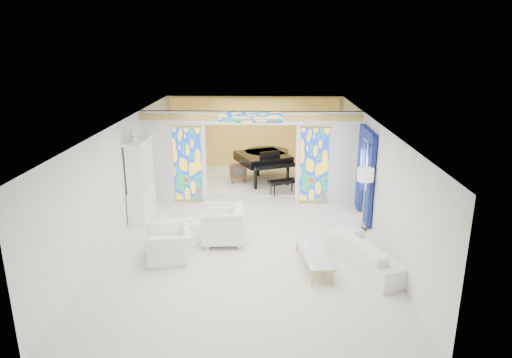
{
  "coord_description": "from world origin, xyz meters",
  "views": [
    {
      "loc": [
        0.53,
        -12.2,
        5.1
      ],
      "look_at": [
        0.21,
        0.2,
        1.33
      ],
      "focal_mm": 32.0,
      "sensor_mm": 36.0,
      "label": 1
    }
  ],
  "objects_px": {
    "grand_piano": "(265,157)",
    "armchair_right": "(222,225)",
    "tv_console": "(238,171)",
    "sofa": "(370,253)",
    "china_cabinet": "(141,180)",
    "armchair_left": "(169,243)",
    "coffee_table": "(314,253)"
  },
  "relations": [
    {
      "from": "armchair_right",
      "to": "coffee_table",
      "type": "distance_m",
      "value": 2.63
    },
    {
      "from": "grand_piano",
      "to": "tv_console",
      "type": "relative_size",
      "value": 5.32
    },
    {
      "from": "armchair_right",
      "to": "tv_console",
      "type": "distance_m",
      "value": 4.75
    },
    {
      "from": "sofa",
      "to": "armchair_left",
      "type": "bearing_deg",
      "value": 63.95
    },
    {
      "from": "china_cabinet",
      "to": "coffee_table",
      "type": "relative_size",
      "value": 1.47
    },
    {
      "from": "armchair_right",
      "to": "tv_console",
      "type": "relative_size",
      "value": 1.66
    },
    {
      "from": "china_cabinet",
      "to": "tv_console",
      "type": "xyz_separation_m",
      "value": [
        2.7,
        2.96,
        -0.56
      ]
    },
    {
      "from": "china_cabinet",
      "to": "grand_piano",
      "type": "distance_m",
      "value": 4.97
    },
    {
      "from": "armchair_right",
      "to": "grand_piano",
      "type": "xyz_separation_m",
      "value": [
        1.09,
        5.14,
        0.52
      ]
    },
    {
      "from": "china_cabinet",
      "to": "sofa",
      "type": "xyz_separation_m",
      "value": [
        6.17,
        -3.07,
        -0.82
      ]
    },
    {
      "from": "grand_piano",
      "to": "china_cabinet",
      "type": "bearing_deg",
      "value": -162.38
    },
    {
      "from": "armchair_right",
      "to": "sofa",
      "type": "xyz_separation_m",
      "value": [
        3.58,
        -1.27,
        -0.15
      ]
    },
    {
      "from": "tv_console",
      "to": "china_cabinet",
      "type": "bearing_deg",
      "value": -144.37
    },
    {
      "from": "sofa",
      "to": "tv_console",
      "type": "bearing_deg",
      "value": 7.93
    },
    {
      "from": "china_cabinet",
      "to": "armchair_right",
      "type": "xyz_separation_m",
      "value": [
        2.59,
        -1.79,
        -0.67
      ]
    },
    {
      "from": "china_cabinet",
      "to": "armchair_right",
      "type": "bearing_deg",
      "value": -34.73
    },
    {
      "from": "armchair_left",
      "to": "tv_console",
      "type": "xyz_separation_m",
      "value": [
        1.33,
        5.68,
        0.21
      ]
    },
    {
      "from": "sofa",
      "to": "tv_console",
      "type": "xyz_separation_m",
      "value": [
        -3.47,
        6.02,
        0.26
      ]
    },
    {
      "from": "armchair_left",
      "to": "grand_piano",
      "type": "bearing_deg",
      "value": 146.44
    },
    {
      "from": "china_cabinet",
      "to": "armchair_left",
      "type": "bearing_deg",
      "value": -63.34
    },
    {
      "from": "armchair_left",
      "to": "coffee_table",
      "type": "relative_size",
      "value": 0.66
    },
    {
      "from": "armchair_left",
      "to": "sofa",
      "type": "distance_m",
      "value": 4.81
    },
    {
      "from": "china_cabinet",
      "to": "grand_piano",
      "type": "relative_size",
      "value": 0.78
    },
    {
      "from": "armchair_left",
      "to": "coffee_table",
      "type": "distance_m",
      "value": 3.5
    },
    {
      "from": "armchair_left",
      "to": "armchair_right",
      "type": "distance_m",
      "value": 1.54
    },
    {
      "from": "armchair_right",
      "to": "tv_console",
      "type": "height_order",
      "value": "armchair_right"
    },
    {
      "from": "sofa",
      "to": "coffee_table",
      "type": "height_order",
      "value": "sofa"
    },
    {
      "from": "grand_piano",
      "to": "armchair_right",
      "type": "bearing_deg",
      "value": -126.66
    },
    {
      "from": "grand_piano",
      "to": "tv_console",
      "type": "bearing_deg",
      "value": 177.14
    },
    {
      "from": "coffee_table",
      "to": "grand_piano",
      "type": "height_order",
      "value": "grand_piano"
    },
    {
      "from": "sofa",
      "to": "grand_piano",
      "type": "distance_m",
      "value": 6.91
    },
    {
      "from": "sofa",
      "to": "coffee_table",
      "type": "bearing_deg",
      "value": 70.62
    }
  ]
}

